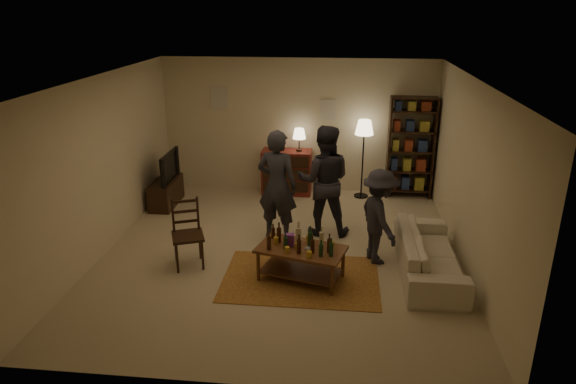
# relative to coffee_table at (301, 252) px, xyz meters

# --- Properties ---
(floor) EXTENTS (6.00, 6.00, 0.00)m
(floor) POSITION_rel_coffee_table_xyz_m (-0.38, 0.78, -0.43)
(floor) COLOR #C6B793
(floor) RESTS_ON ground
(room_shell) EXTENTS (6.00, 6.00, 6.00)m
(room_shell) POSITION_rel_coffee_table_xyz_m (-1.03, 3.76, 1.38)
(room_shell) COLOR beige
(room_shell) RESTS_ON ground
(rug) EXTENTS (2.20, 1.50, 0.01)m
(rug) POSITION_rel_coffee_table_xyz_m (0.00, -0.00, -0.42)
(rug) COLOR brown
(rug) RESTS_ON ground
(coffee_table) EXTENTS (1.33, 0.95, 0.83)m
(coffee_table) POSITION_rel_coffee_table_xyz_m (0.00, 0.00, 0.00)
(coffee_table) COLOR brown
(coffee_table) RESTS_ON ground
(dining_chair) EXTENTS (0.58, 0.58, 1.04)m
(dining_chair) POSITION_rel_coffee_table_xyz_m (-1.71, 0.28, 0.12)
(dining_chair) COLOR black
(dining_chair) RESTS_ON ground
(tv_stand) EXTENTS (0.40, 1.00, 1.06)m
(tv_stand) POSITION_rel_coffee_table_xyz_m (-2.83, 2.58, -0.05)
(tv_stand) COLOR black
(tv_stand) RESTS_ON ground
(dresser) EXTENTS (1.00, 0.50, 1.36)m
(dresser) POSITION_rel_coffee_table_xyz_m (-0.57, 3.49, 0.05)
(dresser) COLOR maroon
(dresser) RESTS_ON ground
(bookshelf) EXTENTS (0.90, 0.34, 2.02)m
(bookshelf) POSITION_rel_coffee_table_xyz_m (1.87, 3.56, 0.60)
(bookshelf) COLOR black
(bookshelf) RESTS_ON ground
(floor_lamp) EXTENTS (0.36, 0.36, 1.57)m
(floor_lamp) POSITION_rel_coffee_table_xyz_m (0.94, 3.43, 0.90)
(floor_lamp) COLOR black
(floor_lamp) RESTS_ON ground
(sofa) EXTENTS (0.81, 2.08, 0.61)m
(sofa) POSITION_rel_coffee_table_xyz_m (1.82, 0.38, -0.13)
(sofa) COLOR beige
(sofa) RESTS_ON ground
(person_left) EXTENTS (0.77, 0.60, 1.85)m
(person_left) POSITION_rel_coffee_table_xyz_m (-0.50, 1.32, 0.49)
(person_left) COLOR #282930
(person_left) RESTS_ON ground
(person_right) EXTENTS (0.91, 0.71, 1.87)m
(person_right) POSITION_rel_coffee_table_xyz_m (0.24, 1.62, 0.50)
(person_right) COLOR #25242C
(person_right) RESTS_ON ground
(person_by_sofa) EXTENTS (0.84, 1.07, 1.45)m
(person_by_sofa) POSITION_rel_coffee_table_xyz_m (1.10, 0.67, 0.30)
(person_by_sofa) COLOR #26262D
(person_by_sofa) RESTS_ON ground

